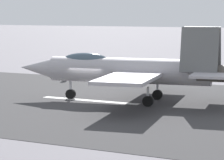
% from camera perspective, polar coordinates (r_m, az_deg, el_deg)
% --- Properties ---
extents(ground_plane, '(400.00, 400.00, 0.00)m').
position_cam_1_polar(ground_plane, '(41.36, -2.38, -2.15)').
color(ground_plane, slate).
extents(runway_strip, '(240.00, 26.00, 0.02)m').
position_cam_1_polar(runway_strip, '(41.35, -2.36, -2.14)').
color(runway_strip, '#383739').
rests_on(runway_strip, ground).
extents(fighter_jet, '(16.71, 14.74, 5.60)m').
position_cam_1_polar(fighter_jet, '(40.48, 1.86, 1.08)').
color(fighter_jet, '#ABA6AE').
rests_on(fighter_jet, ground).
extents(crew_person, '(0.42, 0.66, 1.57)m').
position_cam_1_polar(crew_person, '(53.77, -4.90, 0.80)').
color(crew_person, '#1E2338').
rests_on(crew_person, ground).
extents(marker_cone_mid, '(0.44, 0.44, 0.55)m').
position_cam_1_polar(marker_cone_mid, '(53.00, 0.55, 0.18)').
color(marker_cone_mid, orange).
rests_on(marker_cone_mid, ground).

